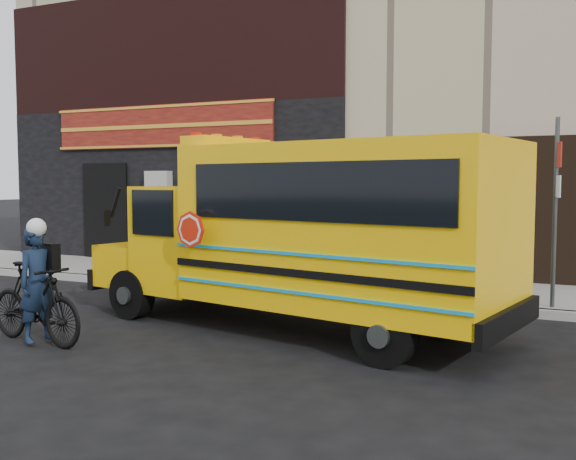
% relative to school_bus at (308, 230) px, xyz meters
% --- Properties ---
extents(ground, '(120.00, 120.00, 0.00)m').
position_rel_school_bus_xyz_m(ground, '(-1.26, -0.18, -1.51)').
color(ground, black).
rests_on(ground, ground).
extents(curb, '(40.00, 0.20, 0.15)m').
position_rel_school_bus_xyz_m(curb, '(-1.26, 2.42, -1.43)').
color(curb, '#9E9D98').
rests_on(curb, ground).
extents(sidewalk, '(40.00, 3.00, 0.15)m').
position_rel_school_bus_xyz_m(sidewalk, '(-1.26, 3.92, -1.43)').
color(sidewalk, gray).
rests_on(sidewalk, ground).
extents(building, '(20.00, 10.70, 12.00)m').
position_rel_school_bus_xyz_m(building, '(-1.31, 10.27, 4.62)').
color(building, tan).
rests_on(building, sidewalk).
extents(school_bus, '(7.19, 3.54, 2.92)m').
position_rel_school_bus_xyz_m(school_bus, '(0.00, 0.00, 0.00)').
color(school_bus, black).
rests_on(school_bus, ground).
extents(sign_pole, '(0.12, 0.28, 3.27)m').
position_rel_school_bus_xyz_m(sign_pole, '(3.29, 2.65, 0.29)').
color(sign_pole, '#3D4440').
rests_on(sign_pole, ground).
extents(bicycle, '(1.92, 0.80, 1.12)m').
position_rel_school_bus_xyz_m(bicycle, '(-3.16, -2.18, -0.95)').
color(bicycle, black).
rests_on(bicycle, ground).
extents(cyclist, '(0.50, 0.64, 1.58)m').
position_rel_school_bus_xyz_m(cyclist, '(-3.08, -2.19, -0.72)').
color(cyclist, '#101D31').
rests_on(cyclist, ground).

